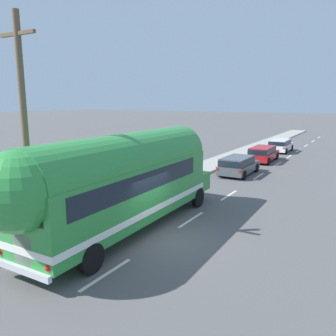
{
  "coord_description": "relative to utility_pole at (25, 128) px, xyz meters",
  "views": [
    {
      "loc": [
        6.81,
        -10.85,
        5.41
      ],
      "look_at": [
        -1.45,
        2.98,
        2.24
      ],
      "focal_mm": 36.6,
      "sensor_mm": 36.0,
      "label": 1
    }
  ],
  "objects": [
    {
      "name": "car_third",
      "position": [
        2.59,
        29.38,
        -3.63
      ],
      "size": [
        1.98,
        4.48,
        1.37
      ],
      "color": "white",
      "rests_on": "ground"
    },
    {
      "name": "utility_pole",
      "position": [
        0.0,
        0.0,
        0.0
      ],
      "size": [
        1.8,
        0.24,
        8.5
      ],
      "color": "brown",
      "rests_on": "ground"
    },
    {
      "name": "ground_plane",
      "position": [
        4.1,
        2.77,
        -4.42
      ],
      "size": [
        300.0,
        300.0,
        0.0
      ],
      "primitive_type": "plane",
      "color": "#565454"
    },
    {
      "name": "sidewalk_slab",
      "position": [
        -0.59,
        12.77,
        -4.35
      ],
      "size": [
        2.57,
        90.0,
        0.15
      ],
      "primitive_type": "cube",
      "color": "#9E9B93",
      "rests_on": "ground"
    },
    {
      "name": "lane_markings",
      "position": [
        1.7,
        15.83,
        -4.42
      ],
      "size": [
        3.54,
        80.0,
        0.01
      ],
      "color": "silver",
      "rests_on": "ground"
    },
    {
      "name": "painted_bus",
      "position": [
        2.42,
        2.37,
        -2.12
      ],
      "size": [
        2.78,
        12.58,
        4.12
      ],
      "color": "#2D8C3D",
      "rests_on": "ground"
    },
    {
      "name": "car_second",
      "position": [
        2.63,
        22.48,
        -3.63
      ],
      "size": [
        2.0,
        4.68,
        1.37
      ],
      "color": "#A5191E",
      "rests_on": "ground"
    },
    {
      "name": "car_lead",
      "position": [
        2.61,
        15.96,
        -3.63
      ],
      "size": [
        2.0,
        4.43,
        1.37
      ],
      "color": "#474C51",
      "rests_on": "ground"
    }
  ]
}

